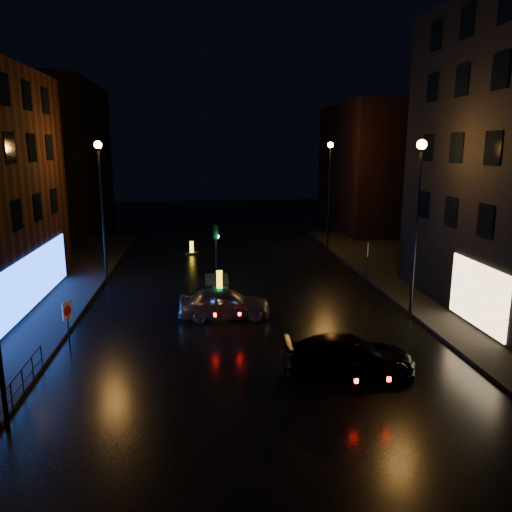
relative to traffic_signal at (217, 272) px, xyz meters
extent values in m
plane|color=black|center=(1.20, -14.00, -0.50)|extent=(120.00, 120.00, 0.00)
cube|color=black|center=(15.20, -6.00, -0.43)|extent=(12.00, 44.00, 0.15)
cube|color=black|center=(-14.80, 21.00, 6.50)|extent=(8.00, 16.00, 14.00)
cube|color=black|center=(16.20, 18.00, 5.50)|extent=(8.00, 14.00, 12.00)
cylinder|color=black|center=(-6.60, 0.00, 3.50)|extent=(0.14, 0.14, 8.00)
cylinder|color=black|center=(-6.60, 0.00, 7.50)|extent=(0.20, 0.20, 0.25)
sphere|color=orange|center=(-6.60, 0.00, 7.65)|extent=(0.44, 0.44, 0.44)
cylinder|color=black|center=(9.00, -8.00, 3.50)|extent=(0.14, 0.14, 8.00)
cylinder|color=black|center=(9.00, -8.00, 7.50)|extent=(0.20, 0.20, 0.25)
sphere|color=orange|center=(9.00, -8.00, 7.65)|extent=(0.44, 0.44, 0.44)
cylinder|color=black|center=(9.00, 8.00, 3.50)|extent=(0.14, 0.14, 8.00)
cylinder|color=black|center=(9.00, 8.00, 7.50)|extent=(0.20, 0.20, 0.25)
sphere|color=orange|center=(9.00, 8.00, 7.65)|extent=(0.44, 0.44, 0.44)
cube|color=black|center=(0.00, 0.00, -0.44)|extent=(1.40, 2.40, 0.12)
cylinder|color=black|center=(0.00, 0.00, 0.90)|extent=(0.12, 0.12, 2.80)
cube|color=black|center=(0.00, 0.00, 2.50)|extent=(0.28, 0.22, 0.90)
cylinder|color=#0CFF59|center=(0.14, 0.00, 2.22)|extent=(0.05, 0.18, 0.18)
cylinder|color=black|center=(-6.80, -15.00, 0.47)|extent=(0.05, 6.00, 0.05)
cylinder|color=black|center=(-6.80, -15.00, 0.00)|extent=(0.04, 6.00, 0.04)
cylinder|color=black|center=(-6.80, -15.00, 0.00)|extent=(0.04, 0.04, 1.00)
cylinder|color=black|center=(-6.80, -12.00, 0.00)|extent=(0.04, 0.04, 1.00)
imported|color=#A8AAB0|center=(0.16, -6.95, 0.24)|extent=(4.39, 1.86, 1.48)
imported|color=black|center=(4.33, -13.46, 0.19)|extent=(4.84, 2.11, 1.39)
cube|color=black|center=(0.09, -2.37, -0.45)|extent=(1.07, 1.45, 0.11)
cube|color=yellow|center=(0.09, -2.37, 0.11)|extent=(0.34, 0.24, 1.12)
cube|color=black|center=(0.09, -2.37, 0.11)|extent=(0.34, 0.07, 0.67)
cube|color=black|center=(-1.65, 7.92, -0.46)|extent=(1.10, 1.28, 0.09)
cube|color=yellow|center=(-1.65, 7.92, 0.00)|extent=(0.30, 0.25, 0.91)
cube|color=black|center=(-1.65, 7.92, 0.00)|extent=(0.26, 0.12, 0.54)
cylinder|color=black|center=(-6.17, -10.52, 0.54)|extent=(0.06, 0.06, 2.09)
cube|color=silver|center=(-6.17, -10.52, 1.30)|extent=(0.25, 0.50, 0.71)
cylinder|color=#B20C0C|center=(-6.15, -10.53, 1.30)|extent=(0.18, 0.39, 0.42)
cylinder|color=black|center=(9.10, -1.28, 0.64)|extent=(0.06, 0.06, 2.29)
cube|color=silver|center=(9.10, -1.28, 1.48)|extent=(0.24, 0.56, 0.78)
cylinder|color=#B20C0C|center=(9.07, -1.27, 1.48)|extent=(0.17, 0.44, 0.46)
camera|label=1|loc=(-0.84, -29.80, 7.60)|focal=35.00mm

